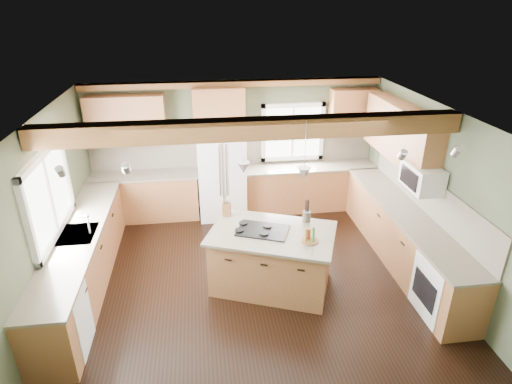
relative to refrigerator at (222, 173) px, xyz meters
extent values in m
plane|color=black|center=(0.30, -2.12, -0.90)|extent=(5.60, 5.60, 0.00)
plane|color=silver|center=(0.30, -2.12, 1.70)|extent=(5.60, 5.60, 0.00)
plane|color=#424A34|center=(0.30, 0.38, 0.40)|extent=(5.60, 0.00, 5.60)
plane|color=#424A34|center=(-2.50, -2.12, 0.40)|extent=(0.00, 5.00, 5.00)
plane|color=#424A34|center=(3.10, -2.12, 0.40)|extent=(0.00, 5.00, 5.00)
cube|color=brown|center=(0.30, -2.41, 1.57)|extent=(5.55, 0.26, 0.26)
cube|color=brown|center=(0.30, 0.28, 1.64)|extent=(5.55, 0.20, 0.10)
cube|color=brown|center=(0.30, 0.36, 0.31)|extent=(5.58, 0.03, 0.58)
cube|color=brown|center=(3.08, -2.07, 0.31)|extent=(0.03, 3.70, 0.58)
cube|color=brown|center=(-1.49, 0.08, -0.46)|extent=(2.02, 0.60, 0.88)
cube|color=brown|center=(-1.49, 0.08, 0.00)|extent=(2.06, 0.64, 0.04)
cube|color=brown|center=(1.79, 0.08, -0.46)|extent=(2.62, 0.60, 0.88)
cube|color=brown|center=(1.79, 0.08, 0.00)|extent=(2.66, 0.64, 0.04)
cube|color=brown|center=(-2.20, -2.07, -0.46)|extent=(0.60, 3.70, 0.88)
cube|color=brown|center=(-2.20, -2.07, 0.00)|extent=(0.64, 3.74, 0.04)
cube|color=brown|center=(2.80, -2.07, -0.46)|extent=(0.60, 3.70, 0.88)
cube|color=brown|center=(2.80, -2.07, 0.00)|extent=(0.64, 3.74, 0.04)
cube|color=brown|center=(-1.69, 0.21, 1.05)|extent=(1.40, 0.35, 0.90)
cube|color=brown|center=(0.00, 0.21, 1.25)|extent=(0.96, 0.35, 0.70)
cube|color=brown|center=(2.92, -1.22, 1.05)|extent=(0.35, 2.20, 0.90)
cube|color=brown|center=(2.60, 0.21, 1.05)|extent=(0.90, 0.35, 0.90)
cube|color=white|center=(-2.48, -2.07, 0.65)|extent=(0.04, 1.60, 1.05)
cube|color=white|center=(1.45, 0.36, 0.65)|extent=(1.10, 0.04, 1.00)
cube|color=#262628|center=(-2.20, -2.07, 0.01)|extent=(0.50, 0.65, 0.03)
cylinder|color=#B2B2B7|center=(-2.02, -2.07, 0.15)|extent=(0.02, 0.02, 0.28)
cube|color=white|center=(-2.19, -3.37, -0.47)|extent=(0.60, 0.60, 0.84)
cube|color=white|center=(2.79, -3.37, -0.47)|extent=(0.60, 0.72, 0.84)
cube|color=white|center=(2.88, -2.17, 0.65)|extent=(0.40, 0.70, 0.38)
cone|color=#B2B2B7|center=(0.19, -2.25, 0.98)|extent=(0.18, 0.18, 0.16)
cone|color=#B2B2B7|center=(0.96, -2.56, 0.98)|extent=(0.18, 0.18, 0.16)
cube|color=white|center=(0.00, 0.00, 0.00)|extent=(0.90, 0.74, 1.80)
cube|color=olive|center=(0.57, -2.41, -0.46)|extent=(1.92, 1.56, 0.88)
cube|color=brown|center=(0.57, -2.41, 0.00)|extent=(2.07, 1.71, 0.04)
cube|color=black|center=(0.45, -2.35, 0.03)|extent=(0.85, 0.71, 0.02)
cube|color=brown|center=(-0.03, -1.81, 0.12)|extent=(0.14, 0.12, 0.20)
cylinder|color=#3A342E|center=(1.14, -2.15, 0.10)|extent=(0.16, 0.16, 0.16)
camera|label=1|loc=(-0.38, -7.67, 3.13)|focal=30.00mm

